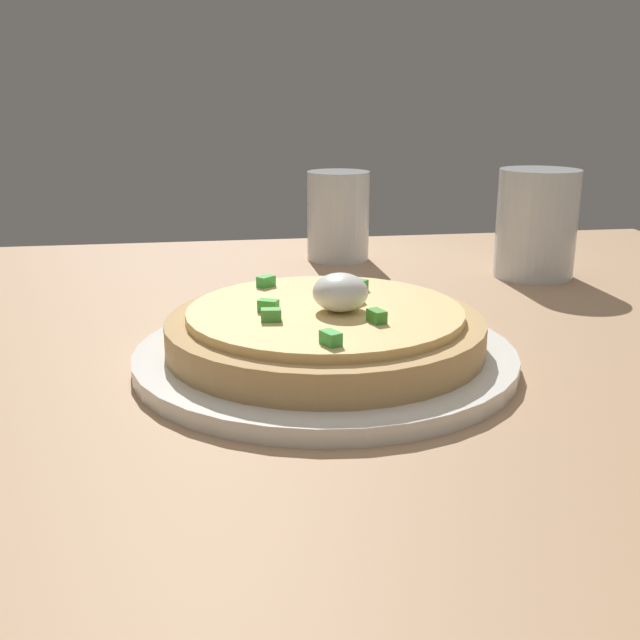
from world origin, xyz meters
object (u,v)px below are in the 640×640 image
object	(u,v)px
cup_far	(338,219)
pizza	(321,328)
plate	(320,356)
cup_near	(536,230)

from	to	relation	value
cup_far	pizza	bearing A→B (deg)	-102.16
pizza	cup_far	xyz separation A→B (cm)	(7.11, 33.01, 1.97)
plate	cup_near	distance (cm)	33.61
cup_near	cup_far	size ratio (longest dim) A/B	1.11
plate	cup_near	xyz separation A→B (cm)	(25.13, 21.94, 4.13)
pizza	cup_near	bearing A→B (deg)	41.19
pizza	cup_far	bearing A→B (deg)	77.84
cup_far	plate	bearing A→B (deg)	-102.22
plate	pizza	xyz separation A→B (cm)	(0.03, -0.02, 2.00)
pizza	cup_near	distance (cm)	33.41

